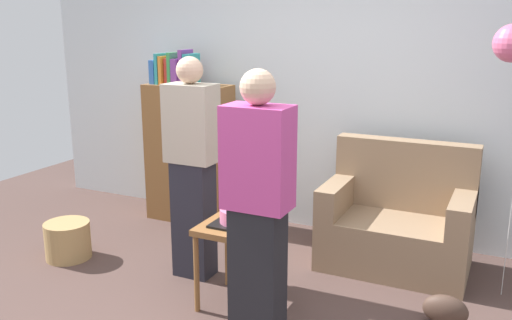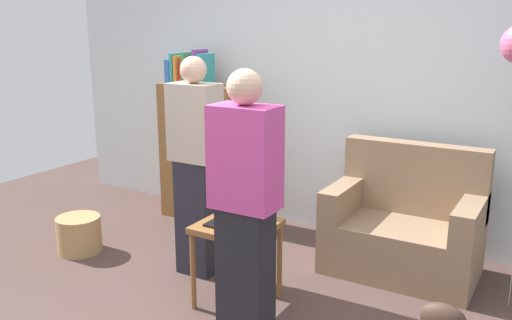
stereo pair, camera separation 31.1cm
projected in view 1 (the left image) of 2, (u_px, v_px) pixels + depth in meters
wall_back at (329, 82)px, 4.82m from camera, size 6.00×0.10×2.70m
couch at (397, 223)px, 4.26m from camera, size 1.10×0.70×0.96m
bookshelf at (189, 149)px, 5.19m from camera, size 0.80×0.36×1.62m
side_table at (240, 236)px, 3.62m from camera, size 0.48×0.48×0.57m
birthday_cake at (240, 217)px, 3.58m from camera, size 0.32×0.32×0.17m
person_blowing_candles at (192, 168)px, 3.97m from camera, size 0.36×0.22×1.63m
person_holding_cake at (258, 216)px, 2.99m from camera, size 0.36×0.22×1.63m
wicker_basket at (68, 240)px, 4.42m from camera, size 0.36×0.36×0.30m
handbag at (445, 310)px, 3.45m from camera, size 0.28×0.14×0.20m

